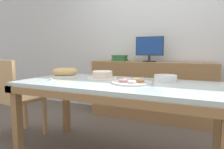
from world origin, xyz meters
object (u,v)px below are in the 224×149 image
object	(u,v)px
tealight_near_front	(51,79)
tealight_right_edge	(143,79)
cake_chocolate_round	(102,75)
cake_golden_bundt	(65,72)
chair	(14,96)
book_stack	(120,58)
pastry_platter	(132,82)
computer_monitor	(149,49)
tealight_centre	(92,76)
plate_stack	(165,78)

from	to	relation	value
tealight_near_front	tealight_right_edge	bearing A→B (deg)	26.99
cake_chocolate_round	cake_golden_bundt	bearing A→B (deg)	175.31
chair	book_stack	distance (m)	1.64
book_stack	tealight_near_front	bearing A→B (deg)	-94.45
book_stack	tealight_right_edge	world-z (taller)	book_stack
cake_chocolate_round	pastry_platter	bearing A→B (deg)	-21.98
pastry_platter	tealight_near_front	distance (m)	0.80
computer_monitor	tealight_centre	world-z (taller)	computer_monitor
cake_golden_bundt	tealight_centre	xyz separation A→B (m)	(0.32, 0.06, -0.03)
cake_golden_bundt	tealight_right_edge	distance (m)	0.91
cake_golden_bundt	plate_stack	distance (m)	1.13
cake_golden_bundt	cake_chocolate_round	bearing A→B (deg)	-4.69
chair	plate_stack	size ratio (longest dim) A/B	4.48
book_stack	cake_golden_bundt	xyz separation A→B (m)	(-0.21, -1.13, -0.13)
chair	cake_golden_bundt	bearing A→B (deg)	27.41
pastry_platter	tealight_right_edge	world-z (taller)	pastry_platter
book_stack	pastry_platter	distance (m)	1.49
chair	tealight_centre	xyz separation A→B (m)	(0.85, 0.33, 0.24)
book_stack	cake_golden_bundt	distance (m)	1.16
book_stack	cake_golden_bundt	bearing A→B (deg)	-100.55
tealight_right_edge	book_stack	bearing A→B (deg)	122.90
cake_chocolate_round	pastry_platter	size ratio (longest dim) A/B	0.84
tealight_centre	computer_monitor	bearing A→B (deg)	70.60
chair	pastry_platter	world-z (taller)	chair
computer_monitor	tealight_centre	size ratio (longest dim) A/B	10.60
book_stack	pastry_platter	size ratio (longest dim) A/B	0.63
cake_golden_bundt	pastry_platter	distance (m)	0.90
cake_chocolate_round	plate_stack	bearing A→B (deg)	7.96
computer_monitor	tealight_right_edge	xyz separation A→B (m)	(0.21, -1.07, -0.30)
chair	tealight_centre	world-z (taller)	chair
computer_monitor	cake_chocolate_round	xyz separation A→B (m)	(-0.19, -1.17, -0.28)
book_stack	cake_chocolate_round	bearing A→B (deg)	-75.87
cake_chocolate_round	tealight_centre	world-z (taller)	cake_chocolate_round
pastry_platter	tealight_right_edge	bearing A→B (deg)	84.12
book_stack	pastry_platter	world-z (taller)	book_stack
tealight_centre	tealight_near_front	size ratio (longest dim) A/B	1.00
book_stack	tealight_centre	xyz separation A→B (m)	(0.11, -1.07, -0.16)
tealight_near_front	chair	bearing A→B (deg)	172.98
cake_chocolate_round	cake_golden_bundt	xyz separation A→B (m)	(-0.51, 0.04, 0.01)
chair	cake_golden_bundt	xyz separation A→B (m)	(0.53, 0.27, 0.27)
computer_monitor	book_stack	xyz separation A→B (m)	(-0.49, 0.00, -0.14)
chair	cake_chocolate_round	distance (m)	1.09
computer_monitor	plate_stack	xyz separation A→B (m)	(0.43, -1.09, -0.28)
book_stack	cake_chocolate_round	distance (m)	1.22
tealight_right_edge	tealight_near_front	size ratio (longest dim) A/B	1.00
computer_monitor	tealight_centre	bearing A→B (deg)	-109.40
cake_golden_bundt	tealight_near_front	distance (m)	0.36
pastry_platter	tealight_centre	size ratio (longest dim) A/B	8.98
book_stack	tealight_near_front	xyz separation A→B (m)	(-0.12, -1.48, -0.16)
chair	computer_monitor	size ratio (longest dim) A/B	2.22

